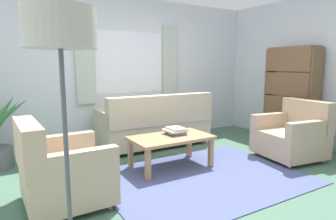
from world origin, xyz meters
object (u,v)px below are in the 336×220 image
Objects in this scene: armchair_left at (60,171)px; bookshelf at (291,100)px; armchair_right at (293,135)px; standing_lamp at (60,45)px; book_stack_on_table at (175,131)px; coffee_table at (171,140)px; couch at (156,126)px.

bookshelf is (4.01, 0.34, 0.43)m from armchair_left.
armchair_right is 0.54× the size of standing_lamp.
armchair_left is 0.51× the size of bookshelf.
book_stack_on_table is (-1.67, 0.68, 0.13)m from armchair_right.
coffee_table is 0.64× the size of bookshelf.
couch is at bearing -54.15° from armchair_left.
standing_lamp reaches higher than book_stack_on_table.
armchair_left is at bearing 82.59° from standing_lamp.
couch reaches higher than armchair_left.
coffee_table is at bearing 72.61° from couch.
armchair_left is 1.57m from coffee_table.
coffee_table is 3.55× the size of book_stack_on_table.
couch is 6.12× the size of book_stack_on_table.
armchair_right reaches higher than coffee_table.
couch reaches higher than coffee_table.
couch is 2.16× the size of armchair_left.
book_stack_on_table is (-0.20, -0.96, 0.12)m from couch.
bookshelf reaches higher than armchair_left.
couch is 0.99m from book_stack_on_table.
bookshelf is at bearing -2.46° from book_stack_on_table.
book_stack_on_table is at bearing 40.35° from standing_lamp.
standing_lamp is at bearing -68.37° from armchair_right.
bookshelf is (2.49, -0.02, 0.40)m from coffee_table.
armchair_left is 2.84× the size of book_stack_on_table.
armchair_left is at bearing 37.16° from couch.
armchair_left is 0.51× the size of standing_lamp.
coffee_table is (-0.32, -1.04, 0.01)m from couch.
coffee_table is at bearing -147.54° from book_stack_on_table.
standing_lamp is at bearing 108.84° from bookshelf.
armchair_right is at bearing -22.16° from book_stack_on_table.
bookshelf reaches higher than book_stack_on_table.
armchair_left is 0.93× the size of armchair_right.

